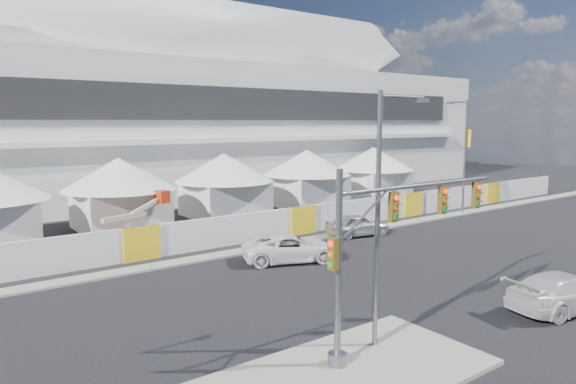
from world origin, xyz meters
TOP-DOWN VIEW (x-y plane):
  - ground at (0.00, 0.00)m, footprint 160.00×160.00m
  - median_island at (-6.00, -3.00)m, footprint 10.00×5.00m
  - far_curb at (20.00, 12.50)m, footprint 80.00×1.20m
  - stadium at (8.71, 41.50)m, footprint 80.00×24.80m
  - tent_row at (0.50, 24.00)m, footprint 53.40×8.40m
  - hoarding_fence at (6.00, 14.50)m, footprint 70.00×0.25m
  - scaffold_tower at (46.00, 36.00)m, footprint 4.40×4.40m
  - sedan_silver at (8.71, 11.54)m, footprint 2.85×4.98m
  - pickup_curb at (0.91, 9.02)m, footprint 4.61×6.24m
  - pickup_near at (5.73, -4.25)m, footprint 3.37×5.99m
  - lot_car_a at (21.08, 18.88)m, footprint 2.94×4.55m
  - traffic_mast at (-3.81, -2.41)m, footprint 8.31×0.63m
  - streetlight_median at (-3.38, -2.06)m, footprint 2.48×0.25m
  - streetlight_curb at (22.18, 12.50)m, footprint 2.94×0.66m
  - boom_lift at (-5.75, 18.79)m, footprint 6.53×2.33m

SIDE VIEW (x-z plane):
  - ground at x=0.00m, z-range 0.00..0.00m
  - far_curb at x=20.00m, z-range 0.00..0.12m
  - median_island at x=-6.00m, z-range 0.00..0.15m
  - lot_car_a at x=21.08m, z-range 0.00..1.42m
  - pickup_curb at x=0.91m, z-range 0.00..1.58m
  - sedan_silver at x=8.71m, z-range 0.00..1.60m
  - pickup_near at x=5.73m, z-range 0.00..1.64m
  - boom_lift at x=-5.75m, z-range -0.74..2.47m
  - hoarding_fence at x=6.00m, z-range 0.00..2.00m
  - tent_row at x=0.50m, z-range 0.45..5.85m
  - traffic_mast at x=-3.81m, z-range 0.54..7.00m
  - streetlight_median at x=-3.38m, z-range 0.82..9.79m
  - streetlight_curb at x=22.18m, z-range 0.79..10.71m
  - scaffold_tower at x=46.00m, z-range 0.00..12.00m
  - stadium at x=8.71m, z-range -1.54..20.44m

